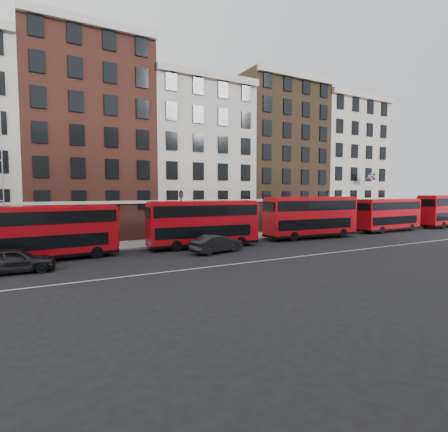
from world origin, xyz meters
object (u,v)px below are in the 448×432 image
car_front (216,244)px  bus_a (49,231)px  bus_b (203,223)px  bus_e (445,210)px  traffic_light (366,212)px  car_rear (15,260)px  bus_c (311,216)px  bus_d (389,214)px

car_front → bus_a: bearing=62.7°
bus_b → bus_e: bus_e is taller
traffic_light → car_rear: bearing=-171.4°
bus_b → car_front: (-0.21, -3.12, -1.58)m
bus_e → traffic_light: size_ratio=3.52×
bus_b → bus_c: bearing=4.6°
car_rear → car_front: size_ratio=1.03×
car_rear → car_front: car_rear is taller
bus_b → car_front: 3.50m
bus_d → bus_e: size_ratio=0.90×
bus_a → bus_b: bearing=-4.3°
bus_c → bus_d: (13.59, -0.00, -0.21)m
bus_c → car_rear: bus_c is taller
bus_b → bus_c: bus_c is taller
bus_d → car_front: bearing=-174.7°
traffic_light → car_front: bearing=-167.5°
bus_b → bus_c: 13.44m
car_rear → traffic_light: 41.69m
bus_d → car_rear: size_ratio=2.11×
bus_d → bus_c: bearing=178.7°
bus_c → bus_e: size_ratio=0.99×
car_rear → traffic_light: (41.20, 6.22, 1.61)m
car_rear → bus_b: bearing=-73.1°
bus_e → car_rear: (-55.26, -3.54, -1.72)m
bus_d → bus_e: bus_e is taller
traffic_light → bus_a: bearing=-176.1°
car_front → traffic_light: size_ratio=1.46×
bus_a → car_front: (12.85, -3.11, -1.47)m
bus_d → car_rear: bearing=-176.5°
bus_c → bus_d: size_ratio=1.10×
bus_a → bus_c: 26.50m
car_front → bus_b: bearing=-17.6°
bus_c → car_rear: bearing=-169.2°
bus_b → car_rear: bearing=-162.3°
bus_b → bus_d: bearing=4.6°
bus_c → traffic_light: bus_c is taller
bus_c → traffic_light: bearing=15.8°
bus_b → bus_e: 40.02m
car_rear → car_front: (15.02, 0.43, -0.05)m
bus_e → car_front: size_ratio=2.41×
bus_b → traffic_light: 26.10m
bus_a → bus_b: (13.07, 0.01, 0.11)m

